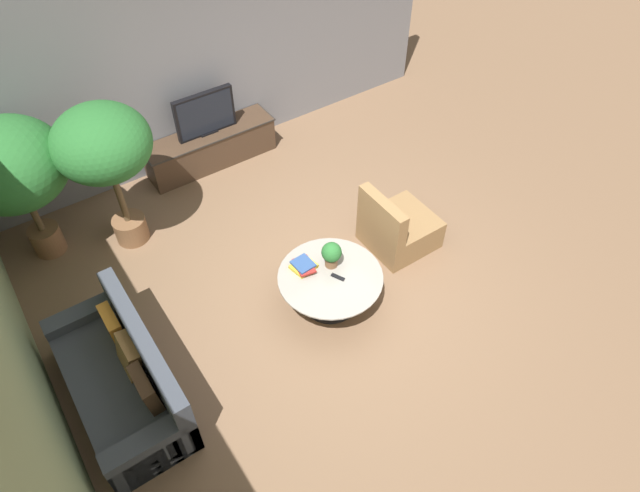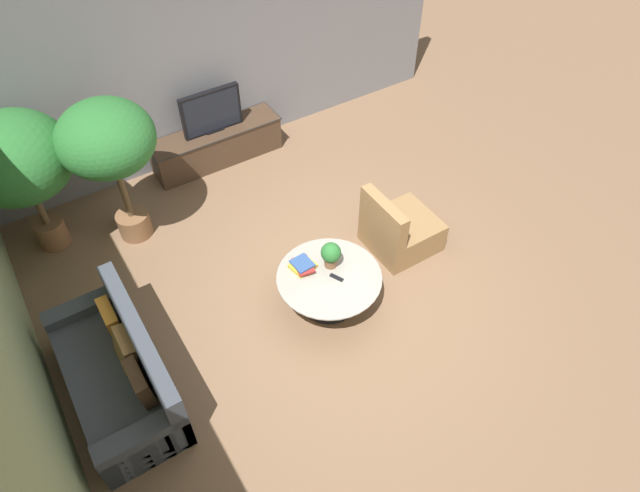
{
  "view_description": "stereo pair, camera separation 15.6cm",
  "coord_description": "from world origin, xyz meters",
  "px_view_note": "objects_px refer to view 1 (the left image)",
  "views": [
    {
      "loc": [
        -2.6,
        -3.4,
        5.25
      ],
      "look_at": [
        -0.11,
        0.23,
        0.55
      ],
      "focal_mm": 32.0,
      "sensor_mm": 36.0,
      "label": 1
    },
    {
      "loc": [
        -2.47,
        -3.48,
        5.25
      ],
      "look_at": [
        -0.11,
        0.23,
        0.55
      ],
      "focal_mm": 32.0,
      "sensor_mm": 36.0,
      "label": 2
    }
  ],
  "objects_px": {
    "television": "(205,114)",
    "armchair_wicker": "(397,228)",
    "couch_by_wall": "(124,379)",
    "potted_palm_corner": "(103,148)",
    "potted_palm_tall": "(11,167)",
    "media_console": "(211,147)",
    "coffee_table": "(330,284)",
    "potted_plant_tabletop": "(331,254)"
  },
  "relations": [
    {
      "from": "couch_by_wall",
      "to": "armchair_wicker",
      "type": "xyz_separation_m",
      "value": [
        3.56,
        0.11,
        -0.02
      ]
    },
    {
      "from": "couch_by_wall",
      "to": "potted_palm_corner",
      "type": "relative_size",
      "value": 0.98
    },
    {
      "from": "coffee_table",
      "to": "couch_by_wall",
      "type": "bearing_deg",
      "value": 175.63
    },
    {
      "from": "couch_by_wall",
      "to": "potted_palm_tall",
      "type": "xyz_separation_m",
      "value": [
        -0.06,
        2.46,
        1.02
      ]
    },
    {
      "from": "television",
      "to": "couch_by_wall",
      "type": "xyz_separation_m",
      "value": [
        -2.41,
        -2.89,
        -0.53
      ]
    },
    {
      "from": "television",
      "to": "couch_by_wall",
      "type": "relative_size",
      "value": 0.46
    },
    {
      "from": "armchair_wicker",
      "to": "potted_palm_tall",
      "type": "height_order",
      "value": "potted_palm_tall"
    },
    {
      "from": "coffee_table",
      "to": "potted_palm_tall",
      "type": "distance_m",
      "value": 3.71
    },
    {
      "from": "media_console",
      "to": "armchair_wicker",
      "type": "distance_m",
      "value": 3.01
    },
    {
      "from": "television",
      "to": "armchair_wicker",
      "type": "height_order",
      "value": "television"
    },
    {
      "from": "media_console",
      "to": "potted_palm_corner",
      "type": "relative_size",
      "value": 1.0
    },
    {
      "from": "potted_palm_corner",
      "to": "coffee_table",
      "type": "bearing_deg",
      "value": -56.78
    },
    {
      "from": "armchair_wicker",
      "to": "couch_by_wall",
      "type": "bearing_deg",
      "value": 91.78
    },
    {
      "from": "coffee_table",
      "to": "potted_plant_tabletop",
      "type": "height_order",
      "value": "potted_plant_tabletop"
    },
    {
      "from": "media_console",
      "to": "television",
      "type": "bearing_deg",
      "value": -90.0
    },
    {
      "from": "potted_palm_tall",
      "to": "media_console",
      "type": "bearing_deg",
      "value": 9.83
    },
    {
      "from": "coffee_table",
      "to": "media_console",
      "type": "bearing_deg",
      "value": 88.82
    },
    {
      "from": "television",
      "to": "coffee_table",
      "type": "xyz_separation_m",
      "value": [
        -0.06,
        -3.07,
        -0.5
      ]
    },
    {
      "from": "armchair_wicker",
      "to": "potted_palm_corner",
      "type": "xyz_separation_m",
      "value": [
        -2.7,
        1.97,
        1.14
      ]
    },
    {
      "from": "television",
      "to": "armchair_wicker",
      "type": "xyz_separation_m",
      "value": [
        1.15,
        -2.78,
        -0.55
      ]
    },
    {
      "from": "couch_by_wall",
      "to": "potted_palm_tall",
      "type": "distance_m",
      "value": 2.67
    },
    {
      "from": "media_console",
      "to": "television",
      "type": "height_order",
      "value": "television"
    },
    {
      "from": "potted_palm_corner",
      "to": "potted_plant_tabletop",
      "type": "bearing_deg",
      "value": -53.31
    },
    {
      "from": "television",
      "to": "potted_plant_tabletop",
      "type": "relative_size",
      "value": 2.67
    },
    {
      "from": "media_console",
      "to": "potted_palm_corner",
      "type": "distance_m",
      "value": 2.09
    },
    {
      "from": "potted_palm_tall",
      "to": "couch_by_wall",
      "type": "bearing_deg",
      "value": -88.6
    },
    {
      "from": "potted_plant_tabletop",
      "to": "armchair_wicker",
      "type": "bearing_deg",
      "value": 8.0
    },
    {
      "from": "armchair_wicker",
      "to": "media_console",
      "type": "bearing_deg",
      "value": 22.49
    },
    {
      "from": "television",
      "to": "potted_palm_corner",
      "type": "bearing_deg",
      "value": -152.38
    },
    {
      "from": "coffee_table",
      "to": "couch_by_wall",
      "type": "relative_size",
      "value": 0.63
    },
    {
      "from": "television",
      "to": "potted_plant_tabletop",
      "type": "bearing_deg",
      "value": -89.2
    },
    {
      "from": "couch_by_wall",
      "to": "potted_palm_corner",
      "type": "xyz_separation_m",
      "value": [
        0.87,
        2.08,
        1.12
      ]
    },
    {
      "from": "potted_palm_corner",
      "to": "couch_by_wall",
      "type": "bearing_deg",
      "value": -112.58
    },
    {
      "from": "coffee_table",
      "to": "potted_palm_tall",
      "type": "xyz_separation_m",
      "value": [
        -2.41,
        2.64,
        0.99
      ]
    },
    {
      "from": "couch_by_wall",
      "to": "potted_palm_corner",
      "type": "bearing_deg",
      "value": 157.42
    },
    {
      "from": "coffee_table",
      "to": "potted_palm_corner",
      "type": "height_order",
      "value": "potted_palm_corner"
    },
    {
      "from": "potted_palm_corner",
      "to": "potted_palm_tall",
      "type": "bearing_deg",
      "value": 157.6
    },
    {
      "from": "armchair_wicker",
      "to": "potted_palm_tall",
      "type": "distance_m",
      "value": 4.44
    },
    {
      "from": "potted_palm_corner",
      "to": "potted_plant_tabletop",
      "type": "relative_size",
      "value": 5.91
    },
    {
      "from": "media_console",
      "to": "armchair_wicker",
      "type": "bearing_deg",
      "value": -67.51
    },
    {
      "from": "potted_palm_tall",
      "to": "potted_palm_corner",
      "type": "xyz_separation_m",
      "value": [
        0.93,
        -0.38,
        0.1
      ]
    },
    {
      "from": "couch_by_wall",
      "to": "potted_plant_tabletop",
      "type": "bearing_deg",
      "value": 88.93
    }
  ]
}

